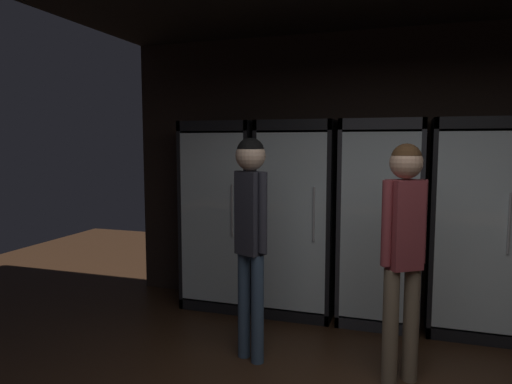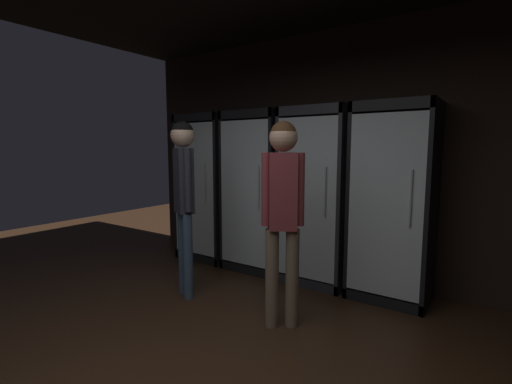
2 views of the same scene
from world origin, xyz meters
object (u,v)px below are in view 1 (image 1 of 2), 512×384
(shopper_near, at_px, (404,237))
(cooler_right, at_px, (473,229))
(cooler_center, at_px, (381,225))
(shopper_far, at_px, (251,218))
(cooler_left, at_px, (298,220))
(cooler_far_left, at_px, (224,216))

(shopper_near, bearing_deg, cooler_right, 63.21)
(cooler_center, xyz_separation_m, shopper_near, (0.22, -1.15, 0.12))
(shopper_far, bearing_deg, cooler_left, 84.76)
(cooler_left, xyz_separation_m, shopper_far, (-0.11, -1.16, 0.19))
(cooler_left, relative_size, shopper_near, 1.13)
(cooler_far_left, height_order, cooler_center, same)
(cooler_center, height_order, shopper_near, cooler_center)
(shopper_near, bearing_deg, cooler_far_left, 147.64)
(cooler_far_left, distance_m, cooler_right, 2.40)
(shopper_far, bearing_deg, cooler_far_left, 120.93)
(cooler_right, distance_m, shopper_near, 1.29)
(cooler_left, bearing_deg, shopper_near, -48.52)
(cooler_far_left, relative_size, cooler_left, 1.00)
(shopper_near, relative_size, shopper_far, 0.98)
(cooler_left, height_order, shopper_near, cooler_left)
(shopper_near, bearing_deg, shopper_far, -179.80)
(cooler_far_left, relative_size, shopper_far, 1.10)
(shopper_near, xyz_separation_m, shopper_far, (-1.12, -0.00, 0.08))
(cooler_center, distance_m, shopper_far, 1.48)
(cooler_left, relative_size, cooler_center, 1.00)
(cooler_far_left, relative_size, shopper_near, 1.13)
(cooler_left, distance_m, shopper_near, 1.54)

